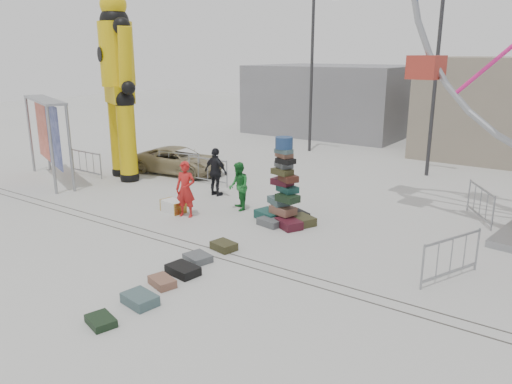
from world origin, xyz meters
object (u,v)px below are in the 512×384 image
Objects in this scene: barricade_dummy_b at (179,165)px; barricade_wheel_front at (451,258)px; banner_scaffold at (46,120)px; pedestrian_black at (216,172)px; lamp_post_right at (439,71)px; pedestrian_red at (186,189)px; pedestrian_green at (239,186)px; crash_test_dummy at (119,80)px; steamer_trunk at (173,206)px; lamp_post_left at (313,67)px; parked_suv at (179,160)px; barricade_dummy_a at (86,163)px; barricade_dummy_c at (208,171)px; suitcase_tower at (284,199)px; barricade_wheel_back at (480,204)px.

barricade_dummy_b and barricade_wheel_front have the same top height.
pedestrian_black is (7.13, 2.20, -1.66)m from banner_scaffold.
lamp_post_right reaches higher than pedestrian_red.
pedestrian_green is at bearing 101.48° from barricade_wheel_front.
crash_test_dummy reaches higher than barricade_wheel_front.
steamer_trunk is at bearing 20.26° from banner_scaffold.
barricade_dummy_b is at bearing -18.68° from pedestrian_black.
lamp_post_left is 1.91× the size of parked_suv.
lamp_post_right is at bearing 36.56° from barricade_dummy_a.
barricade_dummy_a is at bearing 150.26° from pedestrian_red.
lamp_post_left is 9.52m from barricade_dummy_c.
pedestrian_green reaches higher than barricade_dummy_a.
suitcase_tower is at bearing 28.80° from steamer_trunk.
banner_scaffold reaches higher than pedestrian_green.
barricade_dummy_c is at bearing 52.00° from banner_scaffold.
barricade_dummy_c and barricade_wheel_front have the same top height.
barricade_dummy_c is 11.14m from barricade_wheel_front.
suitcase_tower is 1.37× the size of barricade_dummy_b.
barricade_dummy_a is at bearing 10.84° from pedestrian_black.
crash_test_dummy is at bearing 23.57° from barricade_dummy_a.
barricade_dummy_b is 0.48× the size of parked_suv.
lamp_post_left reaches higher than barricade_dummy_c.
lamp_post_left reaches higher than steamer_trunk.
pedestrian_red reaches higher than pedestrian_black.
barricade_dummy_a is at bearing -109.82° from barricade_wheel_back.
pedestrian_red reaches higher than barricade_wheel_back.
barricade_wheel_front is at bearing 21.09° from banner_scaffold.
steamer_trunk is (5.05, -2.28, -3.92)m from crash_test_dummy.
barricade_wheel_front is (10.52, -12.22, -3.93)m from lamp_post_left.
steamer_trunk is (7.21, -0.20, -2.37)m from banner_scaffold.
pedestrian_green reaches higher than barricade_wheel_front.
pedestrian_black is (4.96, 0.13, -3.21)m from crash_test_dummy.
barricade_dummy_b is 5.49m from pedestrian_red.
suitcase_tower is at bearing 16.39° from crash_test_dummy.
pedestrian_black reaches higher than pedestrian_green.
lamp_post_right is 9.46× the size of steamer_trunk.
suitcase_tower reaches higher than barricade_dummy_b.
barricade_wheel_front is at bearing -70.98° from lamp_post_right.
steamer_trunk is at bearing -118.60° from lamp_post_right.
steamer_trunk is (-5.56, -10.20, -4.28)m from lamp_post_right.
pedestrian_green is (-7.01, -3.56, 0.28)m from barricade_wheel_back.
barricade_wheel_front is 1.08× the size of pedestrian_red.
pedestrian_black reaches higher than steamer_trunk.
barricade_wheel_back is 1.08× the size of pedestrian_red.
barricade_dummy_a is 8.43m from pedestrian_green.
suitcase_tower reaches higher than pedestrian_green.
pedestrian_black is (6.66, 0.81, 0.36)m from barricade_dummy_a.
lamp_post_right is at bearing 41.90° from barricade_wheel_front.
steamer_trunk is 9.09m from barricade_wheel_front.
steamer_trunk is at bearing 154.93° from pedestrian_red.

